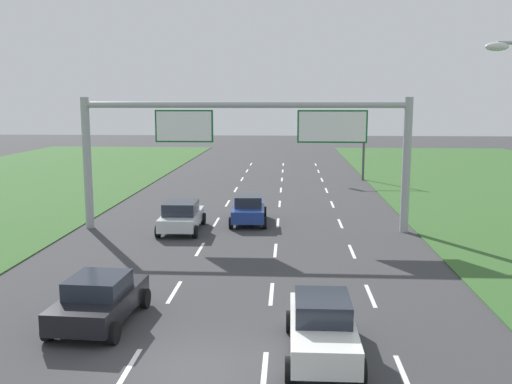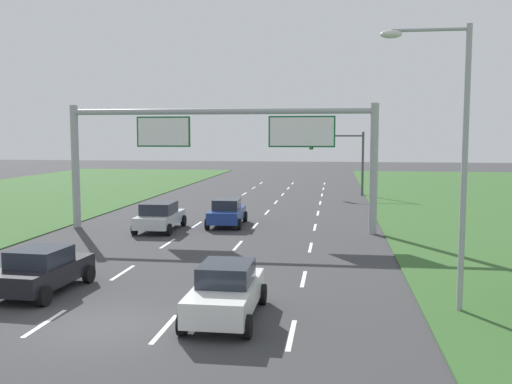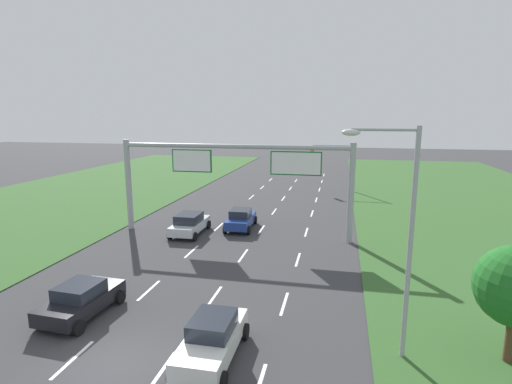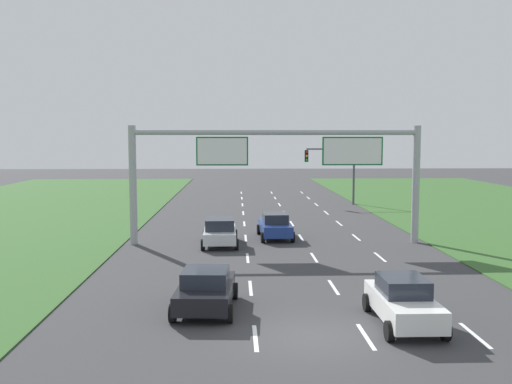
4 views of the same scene
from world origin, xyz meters
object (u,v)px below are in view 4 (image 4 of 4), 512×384
Objects in this scene: car_mid_lane at (403,301)px; sign_gantry at (280,161)px; traffic_light_mast at (334,164)px; car_far_ahead at (275,226)px; car_near_red at (206,289)px; car_lead_silver at (220,231)px.

car_mid_lane is 15.87m from sign_gantry.
car_far_ahead is at bearing -110.54° from traffic_light_mast.
car_near_red is at bearing 164.89° from car_mid_lane.
sign_gantry is at bearing 77.63° from car_near_red.
car_mid_lane is 35.08m from traffic_light_mast.
sign_gantry reaches higher than car_lead_silver.
traffic_light_mast is at bearing 67.01° from car_far_ahead.
sign_gantry is 3.08× the size of traffic_light_mast.
car_near_red is 0.97× the size of car_far_ahead.
car_near_red is 0.94× the size of car_lead_silver.
sign_gantry is (-3.01, 15.03, 4.10)m from car_mid_lane.
car_lead_silver is (0.16, 12.71, 0.04)m from car_near_red.
traffic_light_mast is (6.58, 19.73, -1.03)m from sign_gantry.
sign_gantry is at bearing 101.60° from car_mid_lane.
sign_gantry reaches higher than car_far_ahead.
car_mid_lane reaches higher than car_near_red.
car_lead_silver is 1.03× the size of car_far_ahead.
car_near_red is 14.30m from sign_gantry.
car_mid_lane is 1.00× the size of car_far_ahead.
car_mid_lane is 17.07m from car_far_ahead.
car_lead_silver is at bearing -172.47° from sign_gantry.
traffic_light_mast reaches higher than car_mid_lane.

